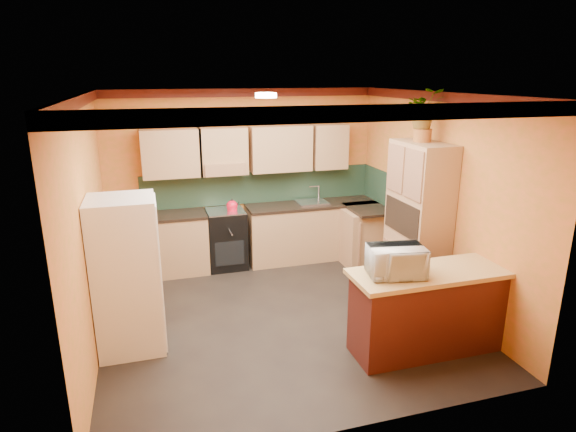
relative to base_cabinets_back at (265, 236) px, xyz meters
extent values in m
plane|color=black|center=(-0.26, -1.80, -0.44)|extent=(4.20, 4.20, 0.00)
cube|color=white|center=(-0.26, -1.80, 2.26)|extent=(4.20, 4.20, 0.04)
cube|color=orange|center=(-0.26, 0.30, 0.91)|extent=(4.20, 0.04, 2.70)
cube|color=orange|center=(-0.26, -3.90, 0.91)|extent=(4.20, 0.04, 2.70)
cube|color=orange|center=(-2.36, -1.80, 0.91)|extent=(0.04, 4.20, 2.70)
cube|color=orange|center=(1.84, -1.80, 0.91)|extent=(0.04, 4.20, 2.70)
cube|color=#1D3629|center=(-0.01, 0.29, 0.75)|extent=(3.70, 0.02, 0.53)
cube|color=#1D3629|center=(1.83, -0.40, 0.75)|extent=(0.02, 1.40, 0.53)
cube|color=#A18655|center=(-0.16, 0.13, 1.36)|extent=(3.10, 0.34, 0.70)
cylinder|color=white|center=(-0.26, -1.20, 2.22)|extent=(0.26, 0.26, 0.06)
cube|color=#A18655|center=(0.00, 0.00, 0.00)|extent=(3.65, 0.60, 0.88)
cube|color=black|center=(0.00, 0.00, 0.46)|extent=(3.65, 0.62, 0.04)
cube|color=black|center=(-0.62, 0.00, 0.02)|extent=(0.58, 0.58, 0.91)
cube|color=silver|center=(0.78, 0.00, 0.50)|extent=(0.48, 0.40, 0.03)
cube|color=#A18655|center=(1.54, -0.51, 0.00)|extent=(0.60, 0.80, 0.88)
cube|color=black|center=(1.54, -0.51, 0.46)|extent=(0.62, 0.80, 0.04)
cube|color=white|center=(-2.01, -2.01, 0.41)|extent=(0.68, 0.66, 1.70)
cube|color=#A18655|center=(1.59, -1.81, 0.61)|extent=(0.48, 0.90, 2.10)
cylinder|color=#975524|center=(1.59, -1.76, 1.74)|extent=(0.22, 0.22, 0.16)
imported|color=#A18655|center=(1.59, -1.76, 2.06)|extent=(0.54, 0.51, 0.49)
cube|color=#481C10|center=(1.15, -2.99, 0.00)|extent=(1.80, 0.55, 0.88)
cube|color=tan|center=(1.15, -2.99, 0.47)|extent=(1.90, 0.65, 0.05)
imported|color=white|center=(0.64, -2.99, 0.64)|extent=(0.61, 0.47, 0.31)
camera|label=1|loc=(-1.70, -7.03, 2.46)|focal=30.00mm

